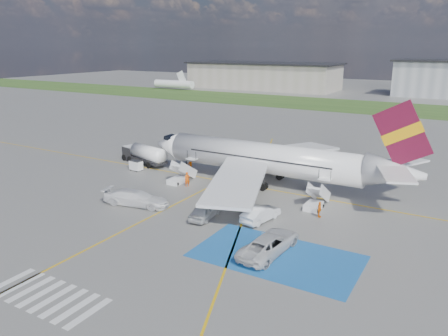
{
  "coord_description": "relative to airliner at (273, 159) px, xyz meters",
  "views": [
    {
      "loc": [
        23.17,
        -35.47,
        17.43
      ],
      "look_at": [
        -1.63,
        6.99,
        3.5
      ],
      "focal_mm": 35.0,
      "sensor_mm": 36.0,
      "label": 1
    }
  ],
  "objects": [
    {
      "name": "airstairs_aft",
      "position": [
        7.49,
        -5.3,
        -2.77
      ],
      "size": [
        1.9,
        5.2,
        3.6
      ],
      "color": "silver",
      "rests_on": "ground"
    },
    {
      "name": "crew_aft",
      "position": [
        8.79,
        -7.66,
        -2.54
      ],
      "size": [
        0.53,
        1.05,
        1.71
      ],
      "primitive_type": "imported",
      "rotation": [
        0.0,
        0.0,
        1.69
      ],
      "color": "orange",
      "rests_on": "ground"
    },
    {
      "name": "fuel_tanker",
      "position": [
        -20.95,
        -0.4,
        -2.15
      ],
      "size": [
        8.98,
        4.4,
        2.97
      ],
      "rotation": [
        0.0,
        0.0,
        -0.25
      ],
      "color": "black",
      "rests_on": "ground"
    },
    {
      "name": "taxiway_line_main",
      "position": [
        -1.51,
        -2.0,
        -3.39
      ],
      "size": [
        120.0,
        0.2,
        0.01
      ],
      "primitive_type": "cube",
      "color": "gold",
      "rests_on": "ground"
    },
    {
      "name": "gpu_cart",
      "position": [
        -19.61,
        -3.83,
        -2.71
      ],
      "size": [
        1.94,
        1.38,
        1.51
      ],
      "rotation": [
        0.0,
        0.0,
        -0.12
      ],
      "color": "silver",
      "rests_on": "ground"
    },
    {
      "name": "taxiway_line_diag",
      "position": [
        -1.51,
        -2.0,
        -3.39
      ],
      "size": [
        20.71,
        56.45,
        0.01
      ],
      "primitive_type": "cube",
      "rotation": [
        0.0,
        0.0,
        0.35
      ],
      "color": "gold",
      "rests_on": "ground"
    },
    {
      "name": "grass_strip",
      "position": [
        -1.51,
        81.0,
        -3.39
      ],
      "size": [
        400.0,
        30.0,
        0.01
      ],
      "primitive_type": "cube",
      "color": "#2D4C1E",
      "rests_on": "ground"
    },
    {
      "name": "ground",
      "position": [
        -1.51,
        -14.0,
        -3.39
      ],
      "size": [
        400.0,
        400.0,
        0.0
      ],
      "primitive_type": "plane",
      "color": "#60605E",
      "rests_on": "ground"
    },
    {
      "name": "staging_box",
      "position": [
        8.49,
        -18.0,
        -3.39
      ],
      "size": [
        14.0,
        8.0,
        0.01
      ],
      "primitive_type": "cube",
      "color": "#1A59A1",
      "rests_on": "ground"
    },
    {
      "name": "terminal_west",
      "position": [
        -56.51,
        116.0,
        1.61
      ],
      "size": [
        60.0,
        22.0,
        10.0
      ],
      "primitive_type": "cube",
      "color": "gray",
      "rests_on": "ground"
    },
    {
      "name": "crew_fwd",
      "position": [
        -9.04,
        -6.14,
        -2.45
      ],
      "size": [
        0.79,
        0.82,
        1.89
      ],
      "primitive_type": "imported",
      "rotation": [
        0.0,
        0.0,
        0.85
      ],
      "color": "#F0570C",
      "rests_on": "ground"
    },
    {
      "name": "airstairs_fwd",
      "position": [
        -11.01,
        -5.3,
        -2.77
      ],
      "size": [
        1.9,
        5.2,
        3.6
      ],
      "color": "silver",
      "rests_on": "ground"
    },
    {
      "name": "crosswalk",
      "position": [
        -3.31,
        -32.0,
        -3.39
      ],
      "size": [
        9.0,
        4.0,
        0.01
      ],
      "color": "silver",
      "rests_on": "ground"
    },
    {
      "name": "car_silver_a",
      "position": [
        -1.38,
        -13.92,
        -2.59
      ],
      "size": [
        2.35,
        4.88,
        1.61
      ],
      "primitive_type": "imported",
      "rotation": [
        0.0,
        0.0,
        3.24
      ],
      "color": "#ABAEB2",
      "rests_on": "ground"
    },
    {
      "name": "airliner",
      "position": [
        0.0,
        0.0,
        0.0
      ],
      "size": [
        36.81,
        32.95,
        11.92
      ],
      "color": "silver",
      "rests_on": "ground"
    },
    {
      "name": "taxiway_line_cross",
      "position": [
        -6.51,
        -24.0,
        -3.39
      ],
      "size": [
        0.2,
        60.0,
        0.01
      ],
      "primitive_type": "cube",
      "color": "gold",
      "rests_on": "ground"
    },
    {
      "name": "crew_nose",
      "position": [
        -13.04,
        0.22,
        -2.51
      ],
      "size": [
        1.06,
        1.09,
        1.76
      ],
      "primitive_type": "imported",
      "rotation": [
        0.0,
        0.0,
        -0.88
      ],
      "color": "orange",
      "rests_on": "ground"
    },
    {
      "name": "van_white_b",
      "position": [
        -10.13,
        -14.61,
        -2.25
      ],
      "size": [
        6.2,
        3.42,
        2.3
      ],
      "primitive_type": "imported",
      "rotation": [
        0.0,
        0.0,
        1.76
      ],
      "color": "white",
      "rests_on": "ground"
    },
    {
      "name": "van_white_a",
      "position": [
        7.64,
        -17.64,
        -2.3
      ],
      "size": [
        3.1,
        6.02,
        2.19
      ],
      "primitive_type": "imported",
      "rotation": [
        0.0,
        0.0,
        3.07
      ],
      "color": "silver",
      "rests_on": "ground"
    },
    {
      "name": "car_silver_b",
      "position": [
        3.94,
        -11.67,
        -2.57
      ],
      "size": [
        2.61,
        5.21,
        1.64
      ],
      "primitive_type": "imported",
      "rotation": [
        0.0,
        0.0,
        2.96
      ],
      "color": "silver",
      "rests_on": "ground"
    }
  ]
}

